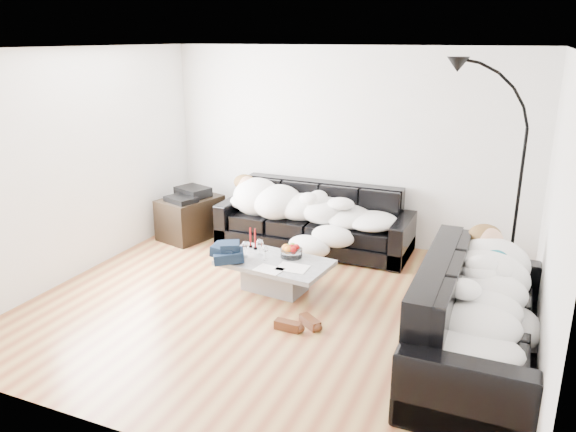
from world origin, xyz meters
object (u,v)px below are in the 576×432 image
at_px(sofa_right, 479,315).
at_px(stereo, 189,193).
at_px(sleeper_back, 313,203).
at_px(wine_glass_b, 245,249).
at_px(fruit_bowl, 291,250).
at_px(shoes, 298,323).
at_px(sleeper_right, 481,293).
at_px(candle_right, 255,239).
at_px(av_cabinet, 190,218).
at_px(floor_lamp, 519,193).
at_px(candle_left, 250,238).
at_px(wine_glass_a, 260,247).
at_px(wine_glass_c, 266,253).
at_px(sofa_back, 314,218).
at_px(coffee_table, 275,275).

bearing_deg(sofa_right, stereo, 66.08).
distance_m(sleeper_back, wine_glass_b, 1.42).
bearing_deg(fruit_bowl, shoes, -63.30).
height_order(sleeper_back, sleeper_right, sleeper_right).
bearing_deg(stereo, sleeper_back, 26.65).
xyz_separation_m(wine_glass_b, candle_right, (0.00, 0.25, 0.04)).
height_order(candle_right, av_cabinet, candle_right).
xyz_separation_m(av_cabinet, floor_lamp, (4.19, 0.01, 0.81)).
bearing_deg(candle_left, wine_glass_a, -40.53).
bearing_deg(candle_left, wine_glass_b, -75.18).
bearing_deg(sofa_right, shoes, 91.75).
bearing_deg(wine_glass_b, wine_glass_c, 0.19).
bearing_deg(fruit_bowl, sofa_back, 99.24).
bearing_deg(floor_lamp, sofa_right, -97.42).
bearing_deg(floor_lamp, wine_glass_a, -159.50).
xyz_separation_m(coffee_table, stereo, (-1.81, 1.12, 0.46)).
bearing_deg(fruit_bowl, av_cabinet, 153.95).
xyz_separation_m(wine_glass_a, shoes, (0.79, -0.79, -0.39)).
bearing_deg(shoes, av_cabinet, 155.43).
relative_size(sleeper_right, shoes, 4.35).
distance_m(sleeper_right, shoes, 1.73).
relative_size(shoes, av_cabinet, 0.53).
height_order(wine_glass_a, candle_left, candle_left).
xyz_separation_m(sleeper_right, shoes, (-1.63, -0.05, -0.61)).
bearing_deg(wine_glass_c, wine_glass_a, 140.42).
bearing_deg(sleeper_right, candle_left, 70.75).
distance_m(sofa_right, candle_right, 2.69).
relative_size(sofa_back, sleeper_back, 1.18).
distance_m(sleeper_right, wine_glass_c, 2.39).
xyz_separation_m(sofa_right, floor_lamp, (0.19, 1.78, 0.64)).
xyz_separation_m(coffee_table, floor_lamp, (2.38, 1.12, 0.92)).
bearing_deg(wine_glass_c, av_cabinet, 146.35).
relative_size(av_cabinet, stereo, 1.89).
height_order(coffee_table, candle_right, candle_right).
distance_m(av_cabinet, floor_lamp, 4.27).
xyz_separation_m(wine_glass_a, candle_left, (-0.21, 0.18, 0.02)).
bearing_deg(shoes, sofa_right, 14.71).
height_order(shoes, stereo, stereo).
height_order(sofa_back, candle_right, sofa_back).
xyz_separation_m(sleeper_back, fruit_bowl, (0.20, -1.18, -0.21)).
relative_size(wine_glass_b, candle_right, 0.72).
distance_m(sofa_back, coffee_table, 1.43).
bearing_deg(fruit_bowl, sleeper_back, 99.62).
bearing_deg(stereo, sofa_right, -5.16).
bearing_deg(sleeper_back, wine_glass_b, -101.53).
bearing_deg(coffee_table, wine_glass_b, -177.08).
bearing_deg(candle_left, wine_glass_c, -40.19).
xyz_separation_m(wine_glass_b, shoes, (0.92, -0.69, -0.39)).
bearing_deg(shoes, fruit_bowl, 129.66).
bearing_deg(sleeper_right, floor_lamp, -6.09).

